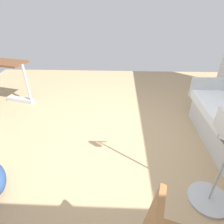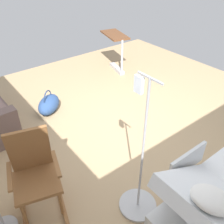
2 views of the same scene
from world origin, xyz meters
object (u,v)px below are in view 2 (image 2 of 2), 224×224
(rocking_chair, at_px, (35,174))
(duffel_bag, at_px, (49,104))
(iv_pole, at_px, (138,192))
(overbed_table, at_px, (116,48))

(rocking_chair, xyz_separation_m, duffel_bag, (1.71, -0.94, -0.35))
(rocking_chair, height_order, duffel_bag, rocking_chair)
(rocking_chair, relative_size, duffel_bag, 1.66)
(duffel_bag, xyz_separation_m, iv_pole, (-2.43, 0.07, 0.10))
(rocking_chair, relative_size, iv_pole, 0.62)
(rocking_chair, relative_size, overbed_table, 1.20)
(rocking_chair, height_order, iv_pole, iv_pole)
(rocking_chair, distance_m, duffel_bag, 1.98)
(overbed_table, relative_size, iv_pole, 0.52)
(overbed_table, xyz_separation_m, duffel_bag, (-0.68, 2.10, -0.38))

